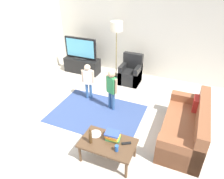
# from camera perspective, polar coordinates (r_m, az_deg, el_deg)

# --- Properties ---
(ground) EXTENTS (7.80, 7.80, 0.00)m
(ground) POSITION_cam_1_polar(r_m,az_deg,el_deg) (4.76, -2.85, -10.19)
(ground) COLOR beige
(wall_back) EXTENTS (6.00, 0.12, 2.70)m
(wall_back) POSITION_cam_1_polar(r_m,az_deg,el_deg) (6.65, 8.36, 15.18)
(wall_back) COLOR silver
(wall_back) RESTS_ON ground
(area_rug) EXTENTS (2.20, 1.60, 0.01)m
(area_rug) POSITION_cam_1_polar(r_m,az_deg,el_deg) (5.13, -4.29, -6.65)
(area_rug) COLOR #33477A
(area_rug) RESTS_ON ground
(tv_stand) EXTENTS (1.20, 0.44, 0.50)m
(tv_stand) POSITION_cam_1_polar(r_m,az_deg,el_deg) (7.09, -8.30, 6.68)
(tv_stand) COLOR black
(tv_stand) RESTS_ON ground
(tv) EXTENTS (1.10, 0.28, 0.71)m
(tv) POSITION_cam_1_polar(r_m,az_deg,el_deg) (6.85, -8.77, 11.22)
(tv) COLOR black
(tv) RESTS_ON tv_stand
(couch) EXTENTS (0.80, 1.80, 0.86)m
(couch) POSITION_cam_1_polar(r_m,az_deg,el_deg) (4.55, 20.36, -10.02)
(couch) COLOR brown
(couch) RESTS_ON ground
(armchair) EXTENTS (0.60, 0.60, 0.90)m
(armchair) POSITION_cam_1_polar(r_m,az_deg,el_deg) (6.37, 5.29, 4.50)
(armchair) COLOR black
(armchair) RESTS_ON ground
(floor_lamp) EXTENTS (0.36, 0.36, 1.78)m
(floor_lamp) POSITION_cam_1_polar(r_m,az_deg,el_deg) (6.28, 1.28, 16.40)
(floor_lamp) COLOR #262626
(floor_lamp) RESTS_ON ground
(child_near_tv) EXTENTS (0.33, 0.17, 1.01)m
(child_near_tv) POSITION_cam_1_polar(r_m,az_deg,el_deg) (5.41, -6.71, 3.03)
(child_near_tv) COLOR #33598C
(child_near_tv) RESTS_ON ground
(child_center) EXTENTS (0.34, 0.20, 1.08)m
(child_center) POSITION_cam_1_polar(r_m,az_deg,el_deg) (4.94, -0.12, 0.80)
(child_center) COLOR #33598C
(child_center) RESTS_ON ground
(coffee_table) EXTENTS (1.00, 0.60, 0.42)m
(coffee_table) POSITION_cam_1_polar(r_m,az_deg,el_deg) (3.83, -1.20, -15.05)
(coffee_table) COLOR #513823
(coffee_table) RESTS_ON ground
(book_stack) EXTENTS (0.29, 0.22, 0.15)m
(book_stack) POSITION_cam_1_polar(r_m,az_deg,el_deg) (3.81, 0.24, -12.74)
(book_stack) COLOR #388C4C
(book_stack) RESTS_ON coffee_table
(bottle) EXTENTS (0.06, 0.06, 0.33)m
(bottle) POSITION_cam_1_polar(r_m,az_deg,el_deg) (3.72, -6.06, -13.00)
(bottle) COLOR #4C3319
(bottle) RESTS_ON coffee_table
(tv_remote) EXTENTS (0.17, 0.13, 0.02)m
(tv_remote) POSITION_cam_1_polar(r_m,az_deg,el_deg) (3.78, 4.02, -14.76)
(tv_remote) COLOR black
(tv_remote) RESTS_ON coffee_table
(soda_can) EXTENTS (0.07, 0.07, 0.12)m
(soda_can) POSITION_cam_1_polar(r_m,az_deg,el_deg) (3.62, 1.29, -16.10)
(soda_can) COLOR #2659B2
(soda_can) RESTS_ON coffee_table
(plate) EXTENTS (0.22, 0.22, 0.02)m
(plate) POSITION_cam_1_polar(r_m,az_deg,el_deg) (3.95, -4.68, -12.26)
(plate) COLOR white
(plate) RESTS_ON coffee_table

